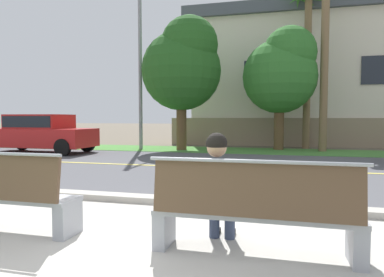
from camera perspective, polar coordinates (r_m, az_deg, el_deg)
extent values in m
plane|color=#665B4C|center=(11.12, 4.91, -3.81)|extent=(140.00, 140.00, 0.00)
cube|color=#B7B2A8|center=(3.99, -14.09, -17.13)|extent=(44.00, 3.60, 0.01)
cube|color=#ADA89E|center=(5.69, -4.58, -10.26)|extent=(44.00, 0.30, 0.11)
cube|color=#515156|center=(9.65, 3.45, -4.89)|extent=(52.00, 8.00, 0.01)
cube|color=#E0CC4C|center=(9.65, 3.45, -4.86)|extent=(48.00, 0.14, 0.01)
cube|color=#478438|center=(14.81, 7.29, -1.98)|extent=(48.00, 2.80, 0.02)
cube|color=#9EA0A8|center=(4.38, -19.96, -12.36)|extent=(0.14, 0.40, 0.45)
cube|color=#9EA0A8|center=(3.86, -4.65, -14.33)|extent=(0.14, 0.40, 0.45)
cube|color=#9EA0A8|center=(3.74, 25.82, -15.25)|extent=(0.14, 0.40, 0.45)
cube|color=#9EA0A8|center=(3.62, 10.34, -12.30)|extent=(2.07, 0.44, 0.05)
cube|color=brown|center=(3.36, 10.16, -8.51)|extent=(1.99, 0.12, 0.52)
cylinder|color=#9EA0A8|center=(3.30, 10.20, -3.79)|extent=(2.07, 0.04, 0.04)
cylinder|color=#333D56|center=(3.84, 3.24, -10.01)|extent=(0.15, 0.42, 0.15)
cylinder|color=#333D56|center=(3.81, 5.94, -10.13)|extent=(0.15, 0.42, 0.15)
cylinder|color=#333D56|center=(4.10, 3.75, -13.42)|extent=(0.12, 0.12, 0.43)
cube|color=black|center=(4.23, 3.95, -15.44)|extent=(0.09, 0.24, 0.07)
cylinder|color=#333D56|center=(4.07, 6.32, -13.55)|extent=(0.12, 0.12, 0.43)
cube|color=black|center=(4.20, 6.46, -15.58)|extent=(0.09, 0.24, 0.07)
cube|color=gray|center=(3.60, 4.09, -7.67)|extent=(0.34, 0.20, 0.52)
cylinder|color=gray|center=(3.66, 0.80, -7.16)|extent=(0.09, 0.09, 0.46)
cylinder|color=gray|center=(3.58, 7.56, -7.41)|extent=(0.09, 0.09, 0.46)
sphere|color=tan|center=(3.55, 4.14, -1.45)|extent=(0.21, 0.21, 0.21)
sphere|color=black|center=(3.55, 4.15, -0.81)|extent=(0.22, 0.22, 0.22)
cube|color=red|center=(15.03, -23.96, 0.17)|extent=(4.30, 1.76, 0.72)
cube|color=red|center=(15.01, -24.01, 2.53)|extent=(2.24, 1.58, 0.60)
cube|color=black|center=(15.01, -24.02, 2.61)|extent=(2.15, 1.62, 0.43)
cylinder|color=black|center=(13.43, -20.78, -1.40)|extent=(0.64, 0.18, 0.64)
cylinder|color=black|center=(14.83, -17.05, -0.89)|extent=(0.64, 0.18, 0.64)
cylinder|color=black|center=(16.72, -26.46, -0.63)|extent=(0.64, 0.18, 0.64)
cylinder|color=gray|center=(15.64, -8.63, 12.32)|extent=(0.16, 0.16, 7.65)
cylinder|color=brown|center=(14.96, -1.77, 2.21)|extent=(0.44, 0.44, 2.16)
sphere|color=#23561E|center=(15.10, -1.79, 11.25)|extent=(3.45, 3.45, 3.45)
sphere|color=#23561E|center=(14.92, -0.43, 15.39)|extent=(2.42, 2.42, 2.42)
cylinder|color=brown|center=(15.46, 14.28, 1.86)|extent=(0.43, 0.43, 2.00)
sphere|color=#2D6B28|center=(15.56, 14.40, 9.99)|extent=(3.20, 3.20, 3.20)
sphere|color=#2D6B28|center=(15.47, 15.98, 13.60)|extent=(2.24, 2.24, 2.24)
cylinder|color=brown|center=(16.67, 18.66, 10.78)|extent=(0.32, 0.32, 7.16)
cylinder|color=brown|center=(15.55, 21.27, 14.41)|extent=(0.32, 0.32, 8.84)
cube|color=gray|center=(17.44, 17.60, 0.98)|extent=(13.00, 0.36, 1.40)
cube|color=beige|center=(20.73, 18.61, 8.43)|extent=(11.94, 6.40, 6.53)
cube|color=#474C56|center=(21.35, 18.81, 18.00)|extent=(12.90, 6.91, 0.60)
cube|color=#232833|center=(17.54, 10.50, 10.56)|extent=(1.10, 0.06, 1.30)
cube|color=#232833|center=(18.00, 28.12, 10.03)|extent=(1.10, 0.06, 1.30)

